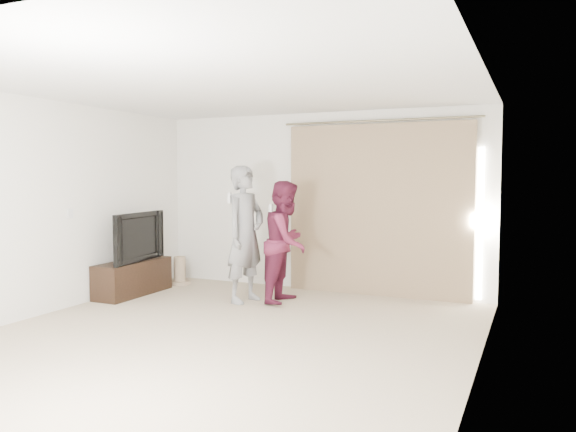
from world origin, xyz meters
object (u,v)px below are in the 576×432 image
object	(u,v)px
person_man	(245,234)
person_woman	(286,242)
tv_console	(133,278)
tv	(132,237)

from	to	relation	value
person_man	person_woman	size ratio (longest dim) A/B	1.12
tv_console	person_man	distance (m)	1.82
tv_console	person_man	size ratio (longest dim) A/B	0.69
tv_console	person_woman	distance (m)	2.29
tv_console	tv	bearing A→B (deg)	0.00
tv_console	tv	xyz separation A→B (m)	(0.00, 0.00, 0.58)
tv	person_man	bearing A→B (deg)	-88.25
tv_console	person_man	bearing A→B (deg)	8.78
tv_console	tv	size ratio (longest dim) A/B	1.04
tv	person_man	world-z (taller)	person_man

